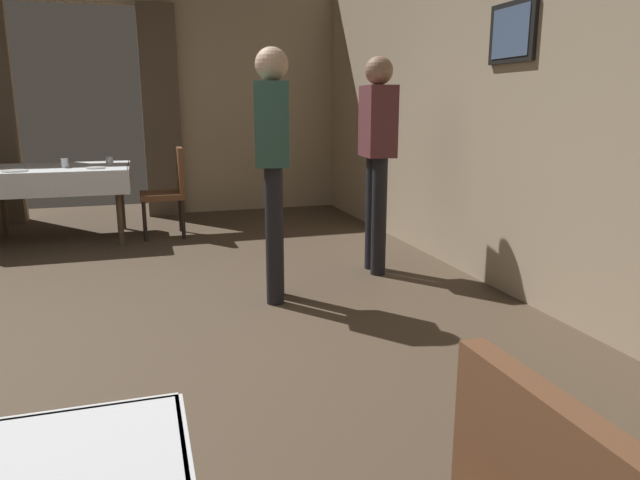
{
  "coord_description": "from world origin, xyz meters",
  "views": [
    {
      "loc": [
        0.64,
        -3.37,
        1.34
      ],
      "look_at": [
        1.82,
        0.45,
        0.41
      ],
      "focal_mm": 32.34,
      "sensor_mm": 36.0,
      "label": 1
    }
  ],
  "objects_px": {
    "plate_mid_d": "(14,171)",
    "person_diner_standing_aside": "(377,147)",
    "dining_table_mid": "(56,175)",
    "glass_mid_b": "(109,161)",
    "chair_mid_right": "(170,187)",
    "person_waiter_by_doorway": "(273,155)",
    "glass_mid_a": "(65,163)",
    "plate_mid_c": "(96,168)"
  },
  "relations": [
    {
      "from": "glass_mid_a",
      "to": "plate_mid_c",
      "type": "distance_m",
      "value": 0.33
    },
    {
      "from": "chair_mid_right",
      "to": "plate_mid_c",
      "type": "relative_size",
      "value": 4.9
    },
    {
      "from": "plate_mid_c",
      "to": "person_waiter_by_doorway",
      "type": "relative_size",
      "value": 0.11
    },
    {
      "from": "person_waiter_by_doorway",
      "to": "person_diner_standing_aside",
      "type": "distance_m",
      "value": 1.05
    },
    {
      "from": "plate_mid_c",
      "to": "plate_mid_d",
      "type": "relative_size",
      "value": 0.81
    },
    {
      "from": "person_waiter_by_doorway",
      "to": "chair_mid_right",
      "type": "bearing_deg",
      "value": 104.02
    },
    {
      "from": "chair_mid_right",
      "to": "glass_mid_b",
      "type": "height_order",
      "value": "chair_mid_right"
    },
    {
      "from": "dining_table_mid",
      "to": "person_diner_standing_aside",
      "type": "distance_m",
      "value": 3.33
    },
    {
      "from": "plate_mid_d",
      "to": "person_diner_standing_aside",
      "type": "xyz_separation_m",
      "value": [
        2.93,
        -1.68,
        0.27
      ]
    },
    {
      "from": "dining_table_mid",
      "to": "chair_mid_right",
      "type": "height_order",
      "value": "chair_mid_right"
    },
    {
      "from": "plate_mid_d",
      "to": "glass_mid_a",
      "type": "bearing_deg",
      "value": 27.97
    },
    {
      "from": "plate_mid_c",
      "to": "person_waiter_by_doorway",
      "type": "height_order",
      "value": "person_waiter_by_doorway"
    },
    {
      "from": "dining_table_mid",
      "to": "plate_mid_d",
      "type": "distance_m",
      "value": 0.46
    },
    {
      "from": "dining_table_mid",
      "to": "plate_mid_d",
      "type": "height_order",
      "value": "plate_mid_d"
    },
    {
      "from": "glass_mid_a",
      "to": "dining_table_mid",
      "type": "bearing_deg",
      "value": 132.59
    },
    {
      "from": "chair_mid_right",
      "to": "person_waiter_by_doorway",
      "type": "xyz_separation_m",
      "value": [
        0.59,
        -2.35,
        0.51
      ]
    },
    {
      "from": "dining_table_mid",
      "to": "person_waiter_by_doorway",
      "type": "height_order",
      "value": "person_waiter_by_doorway"
    },
    {
      "from": "plate_mid_d",
      "to": "dining_table_mid",
      "type": "bearing_deg",
      "value": 47.31
    },
    {
      "from": "glass_mid_a",
      "to": "person_diner_standing_aside",
      "type": "height_order",
      "value": "person_diner_standing_aside"
    },
    {
      "from": "chair_mid_right",
      "to": "glass_mid_a",
      "type": "height_order",
      "value": "chair_mid_right"
    },
    {
      "from": "plate_mid_d",
      "to": "person_waiter_by_doorway",
      "type": "relative_size",
      "value": 0.14
    },
    {
      "from": "person_diner_standing_aside",
      "to": "chair_mid_right",
      "type": "bearing_deg",
      "value": 128.97
    },
    {
      "from": "glass_mid_a",
      "to": "person_waiter_by_doorway",
      "type": "bearing_deg",
      "value": -56.22
    },
    {
      "from": "dining_table_mid",
      "to": "glass_mid_a",
      "type": "height_order",
      "value": "glass_mid_a"
    },
    {
      "from": "person_diner_standing_aside",
      "to": "plate_mid_c",
      "type": "bearing_deg",
      "value": 141.87
    },
    {
      "from": "glass_mid_a",
      "to": "plate_mid_d",
      "type": "xyz_separation_m",
      "value": [
        -0.41,
        -0.22,
        -0.04
      ]
    },
    {
      "from": "plate_mid_c",
      "to": "glass_mid_b",
      "type": "bearing_deg",
      "value": 71.76
    },
    {
      "from": "glass_mid_b",
      "to": "plate_mid_c",
      "type": "height_order",
      "value": "glass_mid_b"
    },
    {
      "from": "dining_table_mid",
      "to": "chair_mid_right",
      "type": "relative_size",
      "value": 1.52
    },
    {
      "from": "plate_mid_c",
      "to": "glass_mid_a",
      "type": "bearing_deg",
      "value": 152.79
    },
    {
      "from": "chair_mid_right",
      "to": "person_diner_standing_aside",
      "type": "height_order",
      "value": "person_diner_standing_aside"
    },
    {
      "from": "glass_mid_b",
      "to": "person_diner_standing_aside",
      "type": "bearing_deg",
      "value": -44.85
    },
    {
      "from": "glass_mid_b",
      "to": "plate_mid_c",
      "type": "distance_m",
      "value": 0.37
    },
    {
      "from": "plate_mid_c",
      "to": "person_waiter_by_doorway",
      "type": "bearing_deg",
      "value": -59.79
    },
    {
      "from": "glass_mid_b",
      "to": "plate_mid_d",
      "type": "distance_m",
      "value": 0.92
    },
    {
      "from": "chair_mid_right",
      "to": "glass_mid_b",
      "type": "distance_m",
      "value": 0.67
    },
    {
      "from": "dining_table_mid",
      "to": "plate_mid_d",
      "type": "xyz_separation_m",
      "value": [
        -0.31,
        -0.33,
        0.09
      ]
    },
    {
      "from": "glass_mid_b",
      "to": "plate_mid_c",
      "type": "bearing_deg",
      "value": -108.24
    },
    {
      "from": "glass_mid_b",
      "to": "plate_mid_c",
      "type": "relative_size",
      "value": 0.43
    },
    {
      "from": "dining_table_mid",
      "to": "plate_mid_d",
      "type": "bearing_deg",
      "value": -132.69
    },
    {
      "from": "plate_mid_d",
      "to": "chair_mid_right",
      "type": "bearing_deg",
      "value": 8.77
    },
    {
      "from": "person_diner_standing_aside",
      "to": "dining_table_mid",
      "type": "bearing_deg",
      "value": 142.51
    }
  ]
}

